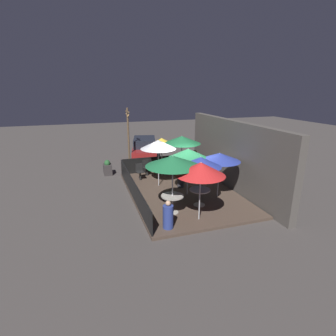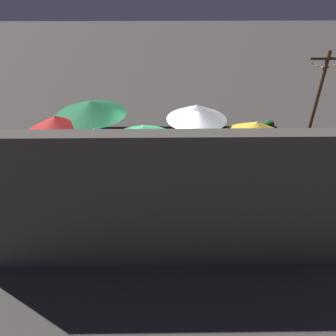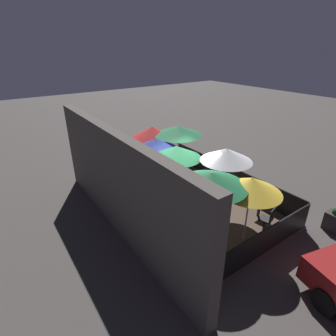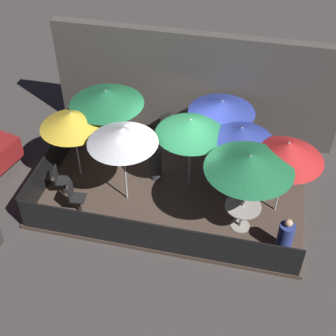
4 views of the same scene
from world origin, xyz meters
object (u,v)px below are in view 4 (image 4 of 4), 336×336
at_px(patio_umbrella_2, 222,106).
at_px(patron_1, 285,237).
at_px(patio_umbrella_1, 250,162).
at_px(patron_0, 100,116).
at_px(patio_umbrella_7, 122,135).
at_px(patio_chair_1, 168,125).
at_px(patron_2, 155,163).
at_px(patio_umbrella_6, 72,120).
at_px(patio_chair_0, 136,148).
at_px(patio_chair_2, 76,197).
at_px(patio_umbrella_4, 288,151).
at_px(patio_umbrella_0, 241,134).
at_px(dining_table_0, 236,174).
at_px(dining_table_1, 243,210).
at_px(patio_umbrella_5, 191,127).
at_px(patio_umbrella_3, 106,97).
at_px(patio_chair_3, 61,180).

height_order(patio_umbrella_2, patron_1, patio_umbrella_2).
bearing_deg(patio_umbrella_1, patron_0, 147.47).
bearing_deg(patio_umbrella_7, patio_chair_1, 80.43).
bearing_deg(patron_2, patio_umbrella_6, -108.34).
bearing_deg(patio_umbrella_2, patio_chair_0, -164.87).
bearing_deg(patio_chair_2, patron_2, 40.09).
bearing_deg(patron_1, patio_umbrella_6, 179.82).
relative_size(patio_umbrella_2, patio_chair_2, 2.28).
bearing_deg(patio_umbrella_7, patio_umbrella_6, 157.73).
height_order(patio_umbrella_6, patron_2, patio_umbrella_6).
xyz_separation_m(patio_umbrella_4, patron_2, (-3.59, 0.56, -1.55)).
xyz_separation_m(patio_umbrella_0, patio_umbrella_6, (-4.64, -0.37, -0.01)).
relative_size(patio_umbrella_2, patio_chair_0, 2.35).
bearing_deg(patio_umbrella_7, patio_umbrella_0, 19.58).
xyz_separation_m(patio_umbrella_1, patio_chair_1, (-2.78, 3.37, -1.76)).
bearing_deg(patio_chair_2, patio_umbrella_4, 7.71).
distance_m(patio_chair_2, patron_0, 3.70).
height_order(patio_umbrella_4, patio_umbrella_6, patio_umbrella_4).
bearing_deg(patio_chair_2, dining_table_0, 18.18).
height_order(dining_table_1, patron_2, patron_2).
xyz_separation_m(dining_table_1, patron_2, (-2.71, 1.39, -0.05)).
xyz_separation_m(patio_umbrella_5, patio_chair_1, (-1.09, 2.01, -1.57)).
relative_size(patio_umbrella_7, patio_chair_0, 2.71).
bearing_deg(patio_chair_2, patron_0, 92.97).
xyz_separation_m(patio_umbrella_7, patio_chair_0, (-0.19, 1.67, -1.76)).
distance_m(patio_umbrella_1, patio_umbrella_7, 3.31).
relative_size(patio_umbrella_0, patio_umbrella_6, 0.99).
xyz_separation_m(patio_umbrella_3, patron_1, (5.44, -2.59, -1.74)).
bearing_deg(patio_chair_0, patio_umbrella_6, -135.45).
bearing_deg(patio_umbrella_3, patio_umbrella_0, -9.04).
xyz_separation_m(patio_umbrella_1, patio_chair_0, (-3.48, 2.01, -1.77)).
bearing_deg(dining_table_1, patron_0, 147.47).
relative_size(patio_umbrella_6, patron_1, 2.03).
bearing_deg(patio_chair_2, patio_umbrella_3, 79.70).
height_order(patio_umbrella_4, patio_umbrella_5, patio_umbrella_4).
bearing_deg(patio_umbrella_2, patio_umbrella_6, -157.33).
bearing_deg(patio_umbrella_2, patron_0, 172.37).
height_order(patio_umbrella_1, patio_chair_1, patio_umbrella_1).
distance_m(patron_0, patron_1, 7.26).
bearing_deg(dining_table_1, patio_chair_2, -174.42).
relative_size(dining_table_0, patron_1, 0.84).
bearing_deg(patron_0, dining_table_1, -120.56).
height_order(patio_umbrella_2, patio_chair_2, patio_umbrella_2).
relative_size(patio_chair_0, patio_chair_2, 0.97).
distance_m(patio_umbrella_1, patron_1, 2.20).
bearing_deg(patio_umbrella_4, patio_chair_3, -173.23).
distance_m(dining_table_1, patron_2, 3.05).
xyz_separation_m(patio_umbrella_1, patron_0, (-5.05, 3.22, -1.65)).
height_order(patron_1, patron_2, patron_2).
distance_m(patron_0, patron_2, 2.97).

